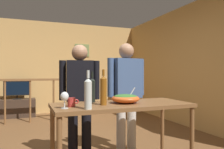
{
  "coord_description": "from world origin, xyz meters",
  "views": [
    {
      "loc": [
        -0.74,
        -3.24,
        1.14
      ],
      "look_at": [
        0.25,
        -0.67,
        1.13
      ],
      "focal_mm": 35.37,
      "sensor_mm": 36.0,
      "label": 1
    }
  ],
  "objects_px": {
    "wine_bottle_dark": "(92,89)",
    "mug_red": "(72,102)",
    "serving_table": "(122,111)",
    "flat_screen_tv": "(17,89)",
    "salad_bowl": "(125,98)",
    "wine_bottle_clear": "(88,93)",
    "framed_picture": "(82,50)",
    "wine_bottle_amber": "(103,90)",
    "wine_glass": "(65,97)",
    "person_standing_left": "(80,93)",
    "stair_railing": "(39,94)",
    "person_standing_right": "(126,88)",
    "tv_console": "(17,108)"
  },
  "relations": [
    {
      "from": "person_standing_left",
      "to": "framed_picture",
      "type": "bearing_deg",
      "value": -95.67
    },
    {
      "from": "salad_bowl",
      "to": "mug_red",
      "type": "height_order",
      "value": "salad_bowl"
    },
    {
      "from": "wine_bottle_clear",
      "to": "flat_screen_tv",
      "type": "bearing_deg",
      "value": 100.5
    },
    {
      "from": "flat_screen_tv",
      "to": "mug_red",
      "type": "distance_m",
      "value": 4.05
    },
    {
      "from": "salad_bowl",
      "to": "wine_bottle_clear",
      "type": "bearing_deg",
      "value": -152.47
    },
    {
      "from": "wine_glass",
      "to": "person_standing_left",
      "type": "relative_size",
      "value": 0.11
    },
    {
      "from": "stair_railing",
      "to": "person_standing_right",
      "type": "relative_size",
      "value": 1.74
    },
    {
      "from": "tv_console",
      "to": "flat_screen_tv",
      "type": "height_order",
      "value": "flat_screen_tv"
    },
    {
      "from": "serving_table",
      "to": "wine_bottle_clear",
      "type": "xyz_separation_m",
      "value": [
        -0.46,
        -0.25,
        0.24
      ]
    },
    {
      "from": "serving_table",
      "to": "wine_bottle_amber",
      "type": "height_order",
      "value": "wine_bottle_amber"
    },
    {
      "from": "flat_screen_tv",
      "to": "serving_table",
      "type": "relative_size",
      "value": 0.42
    },
    {
      "from": "flat_screen_tv",
      "to": "serving_table",
      "type": "distance_m",
      "value": 4.14
    },
    {
      "from": "person_standing_left",
      "to": "salad_bowl",
      "type": "bearing_deg",
      "value": 130.6
    },
    {
      "from": "flat_screen_tv",
      "to": "wine_glass",
      "type": "relative_size",
      "value": 4.01
    },
    {
      "from": "tv_console",
      "to": "wine_bottle_dark",
      "type": "xyz_separation_m",
      "value": [
        0.95,
        -3.78,
        0.72
      ]
    },
    {
      "from": "wine_glass",
      "to": "wine_bottle_clear",
      "type": "bearing_deg",
      "value": -30.92
    },
    {
      "from": "stair_railing",
      "to": "serving_table",
      "type": "xyz_separation_m",
      "value": [
        0.74,
        -3.19,
        0.07
      ]
    },
    {
      "from": "salad_bowl",
      "to": "framed_picture",
      "type": "bearing_deg",
      "value": 83.19
    },
    {
      "from": "tv_console",
      "to": "flat_screen_tv",
      "type": "relative_size",
      "value": 1.4
    },
    {
      "from": "salad_bowl",
      "to": "serving_table",
      "type": "bearing_deg",
      "value": -169.6
    },
    {
      "from": "person_standing_right",
      "to": "flat_screen_tv",
      "type": "bearing_deg",
      "value": -72.81
    },
    {
      "from": "flat_screen_tv",
      "to": "person_standing_left",
      "type": "distance_m",
      "value": 3.46
    },
    {
      "from": "framed_picture",
      "to": "person_standing_right",
      "type": "bearing_deg",
      "value": -93.4
    },
    {
      "from": "tv_console",
      "to": "wine_bottle_amber",
      "type": "height_order",
      "value": "wine_bottle_amber"
    },
    {
      "from": "wine_glass",
      "to": "wine_bottle_amber",
      "type": "height_order",
      "value": "wine_bottle_amber"
    },
    {
      "from": "framed_picture",
      "to": "flat_screen_tv",
      "type": "distance_m",
      "value": 2.12
    },
    {
      "from": "framed_picture",
      "to": "wine_bottle_dark",
      "type": "relative_size",
      "value": 1.2
    },
    {
      "from": "wine_bottle_dark",
      "to": "mug_red",
      "type": "relative_size",
      "value": 3.14
    },
    {
      "from": "stair_railing",
      "to": "wine_bottle_amber",
      "type": "height_order",
      "value": "wine_bottle_amber"
    },
    {
      "from": "stair_railing",
      "to": "mug_red",
      "type": "bearing_deg",
      "value": -86.96
    },
    {
      "from": "stair_railing",
      "to": "wine_bottle_clear",
      "type": "distance_m",
      "value": 3.47
    },
    {
      "from": "wine_glass",
      "to": "serving_table",
      "type": "bearing_deg",
      "value": 11.59
    },
    {
      "from": "wine_bottle_dark",
      "to": "mug_red",
      "type": "xyz_separation_m",
      "value": [
        -0.29,
        -0.25,
        -0.1
      ]
    },
    {
      "from": "wine_bottle_dark",
      "to": "person_standing_left",
      "type": "distance_m",
      "value": 0.42
    },
    {
      "from": "wine_bottle_amber",
      "to": "stair_railing",
      "type": "bearing_deg",
      "value": 98.87
    },
    {
      "from": "tv_console",
      "to": "mug_red",
      "type": "relative_size",
      "value": 7.91
    },
    {
      "from": "wine_bottle_amber",
      "to": "serving_table",
      "type": "bearing_deg",
      "value": 12.22
    },
    {
      "from": "stair_railing",
      "to": "flat_screen_tv",
      "type": "relative_size",
      "value": 4.27
    },
    {
      "from": "serving_table",
      "to": "flat_screen_tv",
      "type": "bearing_deg",
      "value": 107.37
    },
    {
      "from": "mug_red",
      "to": "person_standing_right",
      "type": "relative_size",
      "value": 0.07
    },
    {
      "from": "framed_picture",
      "to": "serving_table",
      "type": "bearing_deg",
      "value": -97.43
    },
    {
      "from": "person_standing_left",
      "to": "serving_table",
      "type": "bearing_deg",
      "value": 126.94
    },
    {
      "from": "framed_picture",
      "to": "tv_console",
      "type": "height_order",
      "value": "framed_picture"
    },
    {
      "from": "framed_picture",
      "to": "serving_table",
      "type": "xyz_separation_m",
      "value": [
        -0.56,
        -4.27,
        -1.11
      ]
    },
    {
      "from": "mug_red",
      "to": "person_standing_left",
      "type": "height_order",
      "value": "person_standing_left"
    },
    {
      "from": "salad_bowl",
      "to": "wine_bottle_amber",
      "type": "distance_m",
      "value": 0.31
    },
    {
      "from": "wine_glass",
      "to": "mug_red",
      "type": "distance_m",
      "value": 0.14
    },
    {
      "from": "serving_table",
      "to": "wine_bottle_clear",
      "type": "distance_m",
      "value": 0.57
    },
    {
      "from": "framed_picture",
      "to": "wine_bottle_dark",
      "type": "height_order",
      "value": "framed_picture"
    },
    {
      "from": "wine_bottle_dark",
      "to": "mug_red",
      "type": "height_order",
      "value": "wine_bottle_dark"
    }
  ]
}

